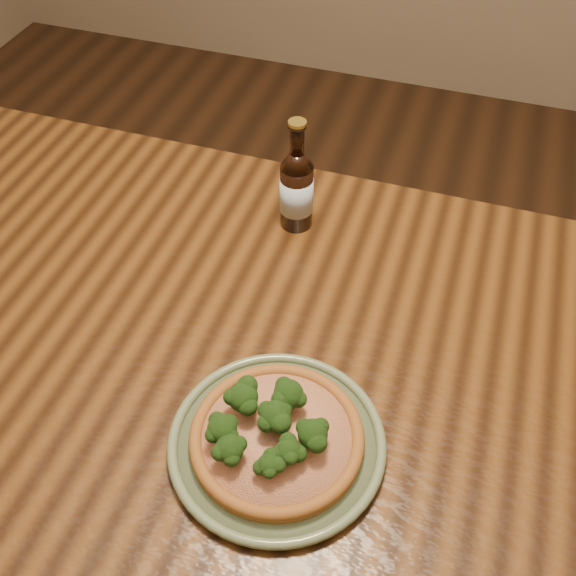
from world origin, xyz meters
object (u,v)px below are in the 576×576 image
(beer_bottle, at_px, (297,189))
(pizza, at_px, (275,435))
(plate, at_px, (277,442))
(table, at_px, (253,379))

(beer_bottle, bearing_deg, pizza, -59.74)
(plate, xyz_separation_m, pizza, (-0.00, -0.00, 0.02))
(plate, height_order, pizza, pizza)
(table, relative_size, plate, 5.48)
(table, xyz_separation_m, plate, (0.10, -0.16, 0.10))
(table, distance_m, plate, 0.21)
(pizza, distance_m, beer_bottle, 0.46)
(table, distance_m, beer_bottle, 0.33)
(plate, xyz_separation_m, beer_bottle, (-0.11, 0.44, 0.07))
(plate, relative_size, pizza, 1.26)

